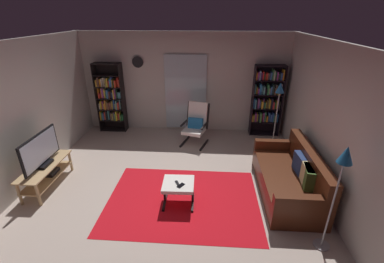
{
  "coord_description": "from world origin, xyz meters",
  "views": [
    {
      "loc": [
        0.68,
        -3.92,
        3.0
      ],
      "look_at": [
        0.34,
        0.95,
        0.79
      ],
      "focal_mm": 24.52,
      "sensor_mm": 36.0,
      "label": 1
    }
  ],
  "objects": [
    {
      "name": "wall_back",
      "position": [
        0.0,
        2.9,
        1.3
      ],
      "size": [
        5.6,
        0.06,
        2.6
      ],
      "primitive_type": "cube",
      "color": "beige",
      "rests_on": "ground"
    },
    {
      "name": "television",
      "position": [
        -2.3,
        0.0,
        0.75
      ],
      "size": [
        0.2,
        1.03,
        0.61
      ],
      "color": "black",
      "rests_on": "tv_stand"
    },
    {
      "name": "wall_clock",
      "position": [
        -1.18,
        2.82,
        1.85
      ],
      "size": [
        0.29,
        0.03,
        0.29
      ],
      "color": "silver"
    },
    {
      "name": "wall_left",
      "position": [
        -2.7,
        0.0,
        1.3
      ],
      "size": [
        0.06,
        6.0,
        2.6
      ],
      "primitive_type": "cube",
      "color": "beige",
      "rests_on": "ground"
    },
    {
      "name": "floor_lamp_by_shelf",
      "position": [
        2.23,
        1.85,
        1.28
      ],
      "size": [
        0.22,
        0.22,
        1.61
      ],
      "color": "#A5A5AD",
      "rests_on": "ground"
    },
    {
      "name": "floor_lamp_by_sofa",
      "position": [
        2.32,
        -1.09,
        1.25
      ],
      "size": [
        0.22,
        0.22,
        1.58
      ],
      "color": "#A5A5AD",
      "rests_on": "ground"
    },
    {
      "name": "bookshelf_near_sofa",
      "position": [
        2.15,
        2.69,
        0.98
      ],
      "size": [
        0.75,
        0.3,
        1.84
      ],
      "color": "black",
      "rests_on": "ground"
    },
    {
      "name": "wall_right",
      "position": [
        2.7,
        0.0,
        1.3
      ],
      "size": [
        0.06,
        6.0,
        2.6
      ],
      "primitive_type": "cube",
      "color": "beige",
      "rests_on": "ground"
    },
    {
      "name": "bookshelf_near_tv",
      "position": [
        -1.97,
        2.68,
        0.9
      ],
      "size": [
        0.72,
        0.3,
        1.85
      ],
      "color": "black",
      "rests_on": "ground"
    },
    {
      "name": "ground_plane",
      "position": [
        0.0,
        0.0,
        0.0
      ],
      "size": [
        7.02,
        7.02,
        0.0
      ],
      "primitive_type": "plane",
      "color": "#B8A597"
    },
    {
      "name": "leather_sofa",
      "position": [
        2.17,
        0.11,
        0.31
      ],
      "size": [
        0.88,
        1.96,
        0.85
      ],
      "color": "#4F2412",
      "rests_on": "ground"
    },
    {
      "name": "ottoman",
      "position": [
        0.2,
        -0.32,
        0.35
      ],
      "size": [
        0.53,
        0.49,
        0.42
      ],
      "color": "white",
      "rests_on": "ground"
    },
    {
      "name": "glass_door_panel",
      "position": [
        0.04,
        2.83,
        1.05
      ],
      "size": [
        1.1,
        0.01,
        2.0
      ],
      "primitive_type": "cube",
      "color": "silver"
    },
    {
      "name": "cell_phone",
      "position": [
        0.25,
        -0.4,
        0.42
      ],
      "size": [
        0.13,
        0.15,
        0.01
      ],
      "primitive_type": "cube",
      "rotation": [
        0.0,
        0.0,
        -0.57
      ],
      "color": "black",
      "rests_on": "ottoman"
    },
    {
      "name": "area_rug",
      "position": [
        0.27,
        -0.25,
        0.0
      ],
      "size": [
        2.62,
        1.91,
        0.01
      ],
      "primitive_type": "cube",
      "color": "red",
      "rests_on": "ground"
    },
    {
      "name": "tv_remote",
      "position": [
        0.19,
        -0.35,
        0.43
      ],
      "size": [
        0.1,
        0.15,
        0.02
      ],
      "primitive_type": "cube",
      "rotation": [
        0.0,
        0.0,
        0.46
      ],
      "color": "black",
      "rests_on": "ottoman"
    },
    {
      "name": "tv_stand",
      "position": [
        -2.31,
        0.02,
        0.3
      ],
      "size": [
        0.43,
        1.2,
        0.45
      ],
      "color": "tan",
      "rests_on": "ground"
    },
    {
      "name": "lounge_armchair",
      "position": [
        0.37,
        2.03,
        0.53
      ],
      "size": [
        0.72,
        0.78,
        1.02
      ],
      "color": "black",
      "rests_on": "ground"
    }
  ]
}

